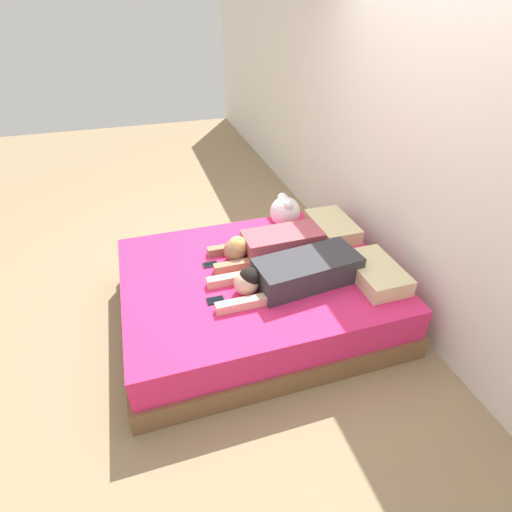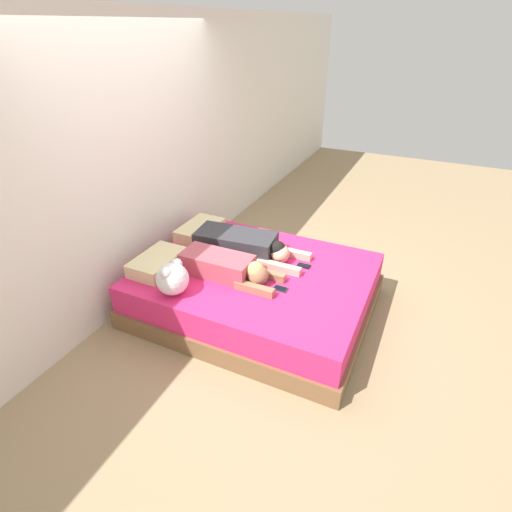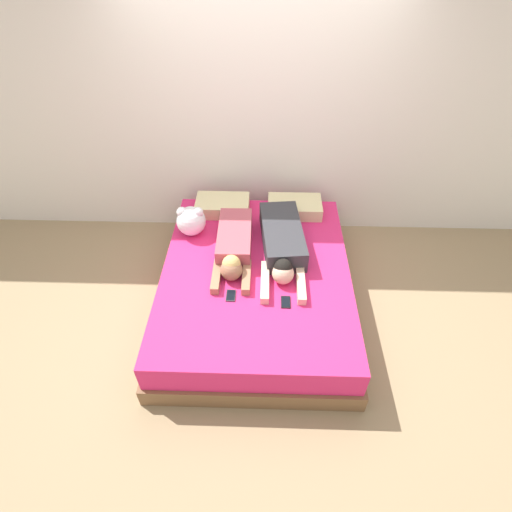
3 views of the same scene
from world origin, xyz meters
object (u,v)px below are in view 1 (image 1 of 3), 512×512
(pillow_head_right, at_px, (375,273))
(person_left, at_px, (270,244))
(pillow_head_left, at_px, (332,226))
(bed, at_px, (256,293))
(cell_phone_right, at_px, (215,300))
(plush_toy, at_px, (285,211))
(person_right, at_px, (295,273))
(cell_phone_left, at_px, (210,264))

(pillow_head_right, relative_size, person_left, 0.57)
(pillow_head_left, height_order, pillow_head_right, same)
(bed, relative_size, pillow_head_right, 3.95)
(pillow_head_right, xyz_separation_m, cell_phone_right, (-0.12, -1.23, -0.06))
(bed, height_order, cell_phone_right, cell_phone_right)
(plush_toy, bearing_deg, cell_phone_right, -44.40)
(person_right, bearing_deg, person_left, -173.38)
(pillow_head_left, relative_size, plush_toy, 1.84)
(cell_phone_right, xyz_separation_m, plush_toy, (-0.89, 0.87, 0.14))
(person_left, xyz_separation_m, cell_phone_left, (0.01, -0.51, -0.09))
(bed, height_order, person_right, person_right)
(person_left, bearing_deg, plush_toy, 145.28)
(cell_phone_right, bearing_deg, pillow_head_left, 116.86)
(pillow_head_left, bearing_deg, person_left, -75.92)
(bed, distance_m, pillow_head_right, 0.97)
(pillow_head_right, distance_m, person_left, 0.88)
(pillow_head_left, bearing_deg, cell_phone_left, -81.60)
(person_right, bearing_deg, pillow_head_left, 134.69)
(pillow_head_right, bearing_deg, bed, -113.70)
(cell_phone_left, bearing_deg, cell_phone_right, -7.25)
(cell_phone_left, relative_size, plush_toy, 0.42)
(bed, bearing_deg, person_left, 138.00)
(bed, xyz_separation_m, cell_phone_left, (-0.20, -0.33, 0.23))
(person_right, xyz_separation_m, plush_toy, (-0.87, 0.25, 0.05))
(pillow_head_right, xyz_separation_m, cell_phone_left, (-0.57, -1.18, -0.06))
(pillow_head_right, bearing_deg, cell_phone_right, -95.47)
(person_right, bearing_deg, cell_phone_left, -127.22)
(plush_toy, bearing_deg, person_right, -15.88)
(pillow_head_right, height_order, cell_phone_right, pillow_head_right)
(person_left, relative_size, person_right, 0.82)
(bed, distance_m, cell_phone_left, 0.45)
(pillow_head_left, distance_m, person_left, 0.68)
(bed, bearing_deg, person_right, 45.49)
(person_left, relative_size, cell_phone_right, 7.61)
(pillow_head_left, relative_size, person_right, 0.47)
(pillow_head_right, bearing_deg, cell_phone_left, -115.83)
(person_left, bearing_deg, pillow_head_right, 48.87)
(pillow_head_left, xyz_separation_m, person_left, (0.17, -0.66, 0.03))
(cell_phone_right, distance_m, plush_toy, 1.25)
(pillow_head_right, distance_m, cell_phone_right, 1.24)
(pillow_head_left, height_order, cell_phone_left, pillow_head_left)
(pillow_head_right, relative_size, plush_toy, 1.84)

